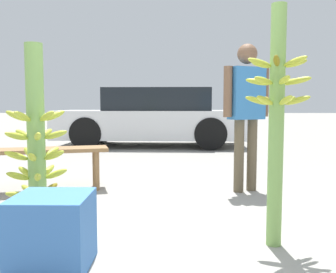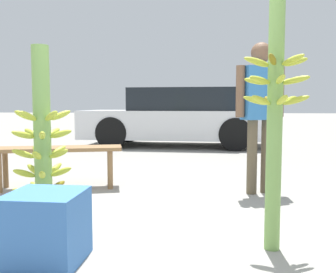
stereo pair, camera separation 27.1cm
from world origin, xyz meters
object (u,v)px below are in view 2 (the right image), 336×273
Objects in this scene: produce_crate at (46,228)px; market_bench at (57,154)px; banana_stalk_center at (275,118)px; banana_stalk_left at (42,141)px; vendor_person at (260,104)px; parked_car at (178,118)px.

market_bench is at bearing 111.23° from produce_crate.
market_bench is 2.05m from produce_crate.
banana_stalk_center is at bearing -51.73° from market_bench.
produce_crate is (0.74, -1.91, -0.18)m from market_bench.
banana_stalk_left is 0.88× the size of banana_stalk_center.
banana_stalk_left reaches higher than market_bench.
vendor_person is 3.72× the size of produce_crate.
banana_stalk_left is at bearing 176.04° from parked_car.
banana_stalk_left reaches higher than produce_crate.
produce_crate is at bearing -64.27° from banana_stalk_left.
market_bench is at bearing 143.76° from banana_stalk_center.
market_bench is at bearing 108.44° from banana_stalk_left.
banana_stalk_center is at bearing 60.51° from vendor_person.
vendor_person is at bearing -162.67° from parked_car.
vendor_person reaches higher than market_bench.
produce_crate is (0.34, -0.71, -0.44)m from banana_stalk_left.
vendor_person reaches higher than parked_car.
vendor_person is at bearing 86.05° from banana_stalk_center.
banana_stalk_center and vendor_person have the same top height.
banana_stalk_center reaches higher than produce_crate.
vendor_person is at bearing -14.83° from market_bench.
banana_stalk_left is 5.71m from parked_car.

